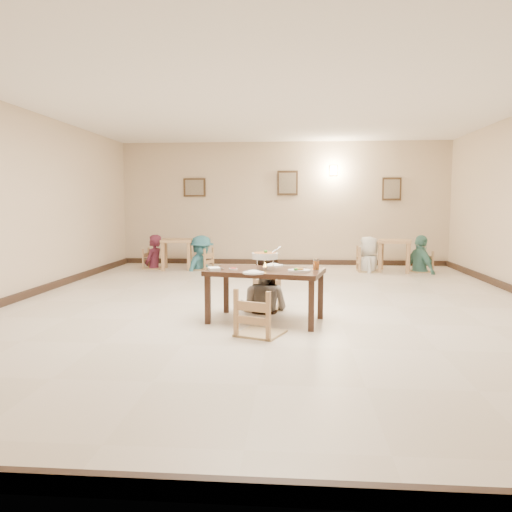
# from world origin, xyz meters

# --- Properties ---
(floor) EXTENTS (10.00, 10.00, 0.00)m
(floor) POSITION_xyz_m (0.00, 0.00, 0.00)
(floor) COLOR beige
(floor) RESTS_ON ground
(ceiling) EXTENTS (10.00, 10.00, 0.00)m
(ceiling) POSITION_xyz_m (0.00, 0.00, 3.00)
(ceiling) COLOR white
(ceiling) RESTS_ON wall_back
(wall_back) EXTENTS (10.00, 0.00, 10.00)m
(wall_back) POSITION_xyz_m (0.00, 5.00, 1.50)
(wall_back) COLOR beige
(wall_back) RESTS_ON floor
(wall_front) EXTENTS (10.00, 0.00, 10.00)m
(wall_front) POSITION_xyz_m (0.00, -5.00, 1.50)
(wall_front) COLOR beige
(wall_front) RESTS_ON floor
(wall_left) EXTENTS (0.00, 10.00, 10.00)m
(wall_left) POSITION_xyz_m (-4.00, 0.00, 1.50)
(wall_left) COLOR beige
(wall_left) RESTS_ON floor
(baseboard_back) EXTENTS (8.00, 0.06, 0.12)m
(baseboard_back) POSITION_xyz_m (0.00, 4.97, 0.06)
(baseboard_back) COLOR #2F1F16
(baseboard_back) RESTS_ON floor
(baseboard_front) EXTENTS (8.00, 0.06, 0.12)m
(baseboard_front) POSITION_xyz_m (0.00, -4.97, 0.06)
(baseboard_front) COLOR #2F1F16
(baseboard_front) RESTS_ON floor
(baseboard_left) EXTENTS (0.06, 10.00, 0.12)m
(baseboard_left) POSITION_xyz_m (-3.97, 0.00, 0.06)
(baseboard_left) COLOR #2F1F16
(baseboard_left) RESTS_ON floor
(picture_a) EXTENTS (0.55, 0.04, 0.45)m
(picture_a) POSITION_xyz_m (-2.20, 4.96, 1.90)
(picture_a) COLOR #392717
(picture_a) RESTS_ON wall_back
(picture_b) EXTENTS (0.50, 0.04, 0.60)m
(picture_b) POSITION_xyz_m (0.10, 4.96, 2.00)
(picture_b) COLOR #392717
(picture_b) RESTS_ON wall_back
(picture_c) EXTENTS (0.45, 0.04, 0.55)m
(picture_c) POSITION_xyz_m (2.60, 4.96, 1.85)
(picture_c) COLOR #392717
(picture_c) RESTS_ON wall_back
(wall_sconce) EXTENTS (0.16, 0.05, 0.22)m
(wall_sconce) POSITION_xyz_m (1.20, 4.96, 2.30)
(wall_sconce) COLOR #FFD88C
(wall_sconce) RESTS_ON wall_back
(main_table) EXTENTS (1.56, 1.08, 0.67)m
(main_table) POSITION_xyz_m (-0.07, -1.07, 0.59)
(main_table) COLOR #392217
(main_table) RESTS_ON floor
(chair_far) EXTENTS (0.45, 0.45, 0.96)m
(chair_far) POSITION_xyz_m (-0.14, -0.34, 0.48)
(chair_far) COLOR tan
(chair_far) RESTS_ON floor
(chair_near) EXTENTS (0.48, 0.48, 1.03)m
(chair_near) POSITION_xyz_m (-0.09, -1.73, 0.51)
(chair_near) COLOR tan
(chair_near) RESTS_ON floor
(main_diner) EXTENTS (0.92, 0.82, 1.56)m
(main_diner) POSITION_xyz_m (-0.13, -0.44, 0.78)
(main_diner) COLOR gray
(main_diner) RESTS_ON floor
(curry_warmer) EXTENTS (0.37, 0.33, 0.30)m
(curry_warmer) POSITION_xyz_m (-0.08, -1.09, 0.84)
(curry_warmer) COLOR silver
(curry_warmer) RESTS_ON main_table
(rice_plate_far) EXTENTS (0.27, 0.27, 0.06)m
(rice_plate_far) POSITION_xyz_m (0.01, -0.74, 0.68)
(rice_plate_far) COLOR white
(rice_plate_far) RESTS_ON main_table
(rice_plate_near) EXTENTS (0.26, 0.26, 0.06)m
(rice_plate_near) POSITION_xyz_m (-0.19, -1.45, 0.68)
(rice_plate_near) COLOR white
(rice_plate_near) RESTS_ON main_table
(fried_plate) EXTENTS (0.28, 0.28, 0.06)m
(fried_plate) POSITION_xyz_m (0.35, -1.23, 0.69)
(fried_plate) COLOR white
(fried_plate) RESTS_ON main_table
(chili_dish) EXTENTS (0.11, 0.11, 0.02)m
(chili_dish) POSITION_xyz_m (-0.48, -1.11, 0.68)
(chili_dish) COLOR white
(chili_dish) RESTS_ON main_table
(napkin_cutlery) EXTENTS (0.22, 0.29, 0.03)m
(napkin_cutlery) POSITION_xyz_m (-0.71, -1.17, 0.68)
(napkin_cutlery) COLOR white
(napkin_cutlery) RESTS_ON main_table
(drink_glass) EXTENTS (0.08, 0.08, 0.15)m
(drink_glass) POSITION_xyz_m (0.56, -1.08, 0.74)
(drink_glass) COLOR white
(drink_glass) RESTS_ON main_table
(bg_table_left) EXTENTS (0.80, 0.80, 0.69)m
(bg_table_left) POSITION_xyz_m (-2.40, 3.84, 0.56)
(bg_table_left) COLOR tan
(bg_table_left) RESTS_ON floor
(bg_table_right) EXTENTS (0.85, 0.85, 0.70)m
(bg_table_right) POSITION_xyz_m (2.49, 3.86, 0.57)
(bg_table_right) COLOR tan
(bg_table_right) RESTS_ON floor
(bg_chair_ll) EXTENTS (0.41, 0.41, 0.88)m
(bg_chair_ll) POSITION_xyz_m (-2.97, 3.91, 0.44)
(bg_chair_ll) COLOR tan
(bg_chair_ll) RESTS_ON floor
(bg_chair_lr) EXTENTS (0.44, 0.44, 0.94)m
(bg_chair_lr) POSITION_xyz_m (-1.84, 3.84, 0.47)
(bg_chair_lr) COLOR tan
(bg_chair_lr) RESTS_ON floor
(bg_chair_rl) EXTENTS (0.49, 0.49, 1.04)m
(bg_chair_rl) POSITION_xyz_m (1.93, 3.82, 0.52)
(bg_chair_rl) COLOR tan
(bg_chair_rl) RESTS_ON floor
(bg_chair_rr) EXTENTS (0.41, 0.41, 0.87)m
(bg_chair_rr) POSITION_xyz_m (3.06, 3.84, 0.43)
(bg_chair_rr) COLOR tan
(bg_chair_rr) RESTS_ON floor
(bg_diner_a) EXTENTS (0.49, 0.64, 1.58)m
(bg_diner_a) POSITION_xyz_m (-2.97, 3.91, 0.79)
(bg_diner_a) COLOR #551C2E
(bg_diner_a) RESTS_ON floor
(bg_diner_b) EXTENTS (0.89, 1.15, 1.56)m
(bg_diner_b) POSITION_xyz_m (-1.84, 3.84, 0.78)
(bg_diner_b) COLOR teal
(bg_diner_b) RESTS_ON floor
(bg_diner_c) EXTENTS (0.54, 0.79, 1.56)m
(bg_diner_c) POSITION_xyz_m (1.93, 3.82, 0.78)
(bg_diner_c) COLOR silver
(bg_diner_c) RESTS_ON floor
(bg_diner_d) EXTENTS (0.73, 1.04, 1.63)m
(bg_diner_d) POSITION_xyz_m (3.06, 3.84, 0.82)
(bg_diner_d) COLOR #559B8A
(bg_diner_d) RESTS_ON floor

